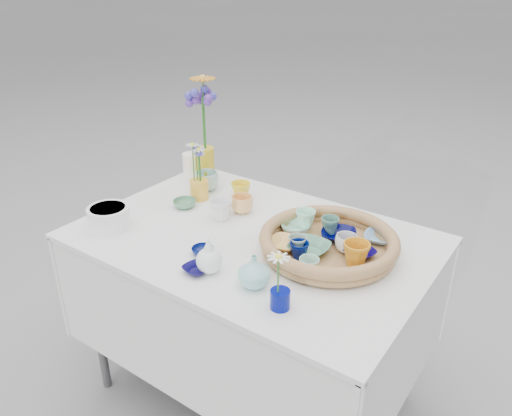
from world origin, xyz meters
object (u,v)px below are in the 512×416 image
Objects in this scene: tall_vase_yellow at (205,165)px; display_table at (253,391)px; wicker_tray at (328,243)px; bud_vase_seafoam at (254,271)px.

display_table is at bearing -31.46° from tall_vase_yellow.
bud_vase_seafoam is at bearing -107.50° from wicker_tray.
display_table is at bearing 126.21° from bud_vase_seafoam.
bud_vase_seafoam reaches higher than display_table.
tall_vase_yellow is (-0.47, 0.29, 0.85)m from display_table.
wicker_tray is 0.79m from tall_vase_yellow.
wicker_tray is at bearing 10.12° from display_table.
wicker_tray is at bearing -17.54° from tall_vase_yellow.
display_table is 1.01m from tall_vase_yellow.
wicker_tray reaches higher than display_table.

